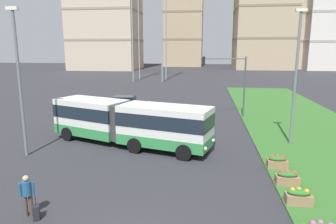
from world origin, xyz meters
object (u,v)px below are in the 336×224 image
Objects in this scene: rolling_suitcase at (36,212)px; flower_planter_2 at (287,178)px; pedestrian_crossing at (27,193)px; streetlight_left at (19,77)px; car_navy_sedan at (125,104)px; streetlight_median at (296,73)px; flower_planter_1 at (299,196)px; flower_planter_3 at (277,162)px; articulated_bus at (128,122)px; apartment_tower_westcentre at (184,1)px; apartment_tower_eastcentre at (277,17)px; traffic_light_far_right at (230,75)px.

rolling_suitcase is 0.88× the size of flower_planter_2.
flower_planter_2 is (10.63, 4.37, 0.11)m from rolling_suitcase.
pedestrian_crossing is 0.19× the size of streetlight_left.
streetlight_median is at bearing -35.15° from car_navy_sedan.
car_navy_sedan is 23.10m from flower_planter_1.
flower_planter_2 is 2.19m from flower_planter_3.
car_navy_sedan is at bearing 95.81° from rolling_suitcase.
rolling_suitcase is at bearing -97.14° from articulated_bus.
apartment_tower_westcentre is at bearing 91.28° from pedestrian_crossing.
apartment_tower_westcentre reaches higher than articulated_bus.
streetlight_median is (17.19, 4.42, 0.08)m from streetlight_left.
flower_planter_3 is (12.83, -15.08, -0.33)m from car_navy_sedan.
apartment_tower_eastcentre is at bearing 68.54° from car_navy_sedan.
car_navy_sedan is at bearing 94.68° from pedestrian_crossing.
pedestrian_crossing reaches higher than rolling_suitcase.
flower_planter_3 is at bearing 90.00° from flower_planter_1.
articulated_bus is 0.34× the size of apartment_tower_eastcentre.
articulated_bus is 11.88m from streetlight_median.
flower_planter_3 is at bearing -111.98° from streetlight_median.
car_navy_sedan is 4.67× the size of rolling_suitcase.
flower_planter_3 is 0.03× the size of apartment_tower_eastcentre.
car_navy_sedan reaches higher than flower_planter_3.
streetlight_left is 0.19× the size of apartment_tower_westcentre.
streetlight_median is at bearing 77.86° from flower_planter_1.
pedestrian_crossing reaches higher than car_navy_sedan.
pedestrian_crossing is at bearing -106.44° from apartment_tower_eastcentre.
streetlight_left is 0.98× the size of streetlight_median.
flower_planter_1 is 1.94m from flower_planter_2.
traffic_light_far_right reaches higher than flower_planter_3.
streetlight_median is (12.98, 11.06, 4.04)m from pedestrian_crossing.
car_navy_sedan is 4.12× the size of flower_planter_1.
rolling_suitcase is at bearing -106.18° from apartment_tower_eastcentre.
articulated_bus is 10.93m from flower_planter_2.
streetlight_left is (-4.21, 6.64, 3.96)m from pedestrian_crossing.
streetlight_median is (1.90, 8.83, 4.62)m from flower_planter_1.
flower_planter_2 is at bearing 90.00° from flower_planter_1.
articulated_bus is 10.86× the size of flower_planter_2.
traffic_light_far_right is (8.77, 19.84, 3.79)m from rolling_suitcase.
streetlight_left is at bearing 170.81° from flower_planter_2.
pedestrian_crossing is 0.05× the size of apartment_tower_eastcentre.
streetlight_median is at bearing 40.45° from pedestrian_crossing.
streetlight_left is at bearing -109.73° from apartment_tower_eastcentre.
apartment_tower_eastcentre is (33.12, -8.26, -6.80)m from apartment_tower_westcentre.
streetlight_median is at bearing 74.59° from flower_planter_2.
streetlight_median is (14.73, -10.37, 4.29)m from car_navy_sedan.
streetlight_median is at bearing -100.77° from apartment_tower_eastcentre.
apartment_tower_westcentre is at bearing 89.07° from streetlight_left.
streetlight_left is (-15.29, 0.29, 4.53)m from flower_planter_3.
articulated_bus is 2.02× the size of traffic_light_far_right.
flower_planter_3 is 109.18m from apartment_tower_westcentre.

